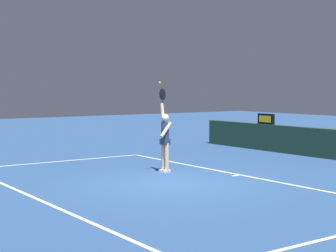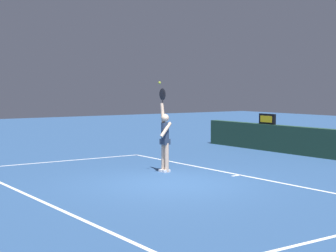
{
  "view_description": "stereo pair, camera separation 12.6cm",
  "coord_description": "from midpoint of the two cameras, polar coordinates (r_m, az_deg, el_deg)",
  "views": [
    {
      "loc": [
        10.86,
        -7.8,
        2.39
      ],
      "look_at": [
        -1.73,
        1.12,
        1.29
      ],
      "focal_mm": 58.07,
      "sensor_mm": 36.0,
      "label": 1
    },
    {
      "loc": [
        10.93,
        -7.7,
        2.39
      ],
      "look_at": [
        -1.73,
        1.12,
        1.29
      ],
      "focal_mm": 58.07,
      "sensor_mm": 36.0,
      "label": 2
    }
  ],
  "objects": [
    {
      "name": "ground_plane",
      "position": [
        13.58,
        0.58,
        -6.08
      ],
      "size": [
        60.0,
        60.0,
        0.0
      ],
      "primitive_type": "plane",
      "color": "navy"
    },
    {
      "name": "court_lines",
      "position": [
        13.29,
        -1.31,
        -6.3
      ],
      "size": [
        10.93,
        5.86,
        0.0
      ],
      "color": "white",
      "rests_on": "ground"
    },
    {
      "name": "speed_display",
      "position": [
        20.89,
        10.55,
        0.73
      ],
      "size": [
        0.78,
        0.13,
        0.4
      ],
      "color": "black",
      "rests_on": "back_wall"
    },
    {
      "name": "tennis_player",
      "position": [
        15.34,
        -0.1,
        -1.21
      ],
      "size": [
        0.44,
        0.41,
        2.38
      ],
      "color": "beige",
      "rests_on": "ground"
    },
    {
      "name": "tennis_ball",
      "position": [
        14.98,
        -0.64,
        4.57
      ],
      "size": [
        0.07,
        0.07,
        0.07
      ],
      "color": "#C9DF32"
    }
  ]
}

